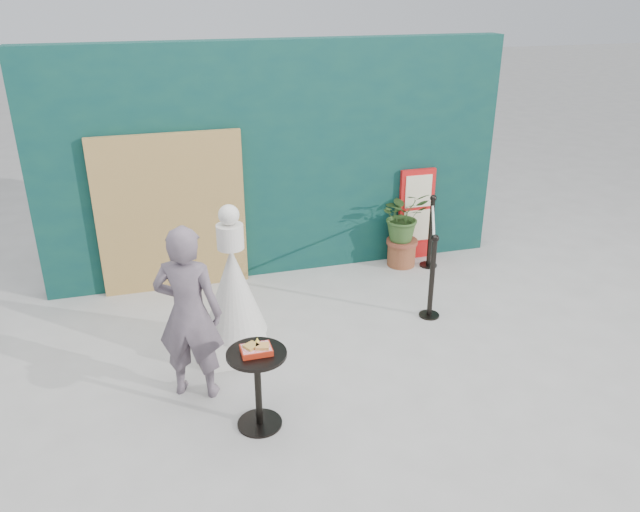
{
  "coord_description": "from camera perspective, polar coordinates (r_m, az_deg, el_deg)",
  "views": [
    {
      "loc": [
        -1.65,
        -4.51,
        3.63
      ],
      "look_at": [
        0.0,
        1.2,
        1.0
      ],
      "focal_mm": 35.0,
      "sensor_mm": 36.0,
      "label": 1
    }
  ],
  "objects": [
    {
      "name": "woman",
      "position": [
        5.82,
        -11.91,
        -5.16
      ],
      "size": [
        0.73,
        0.61,
        1.71
      ],
      "primitive_type": "imported",
      "rotation": [
        0.0,
        0.0,
        2.76
      ],
      "color": "slate",
      "rests_on": "ground"
    },
    {
      "name": "food_basket",
      "position": [
        5.34,
        -5.84,
        -8.44
      ],
      "size": [
        0.26,
        0.19,
        0.11
      ],
      "color": "#B72913",
      "rests_on": "cafe_table"
    },
    {
      "name": "ground",
      "position": [
        6.02,
        3.26,
        -13.26
      ],
      "size": [
        60.0,
        60.0,
        0.0
      ],
      "primitive_type": "plane",
      "color": "#ADAAA5",
      "rests_on": "ground"
    },
    {
      "name": "back_wall",
      "position": [
        8.12,
        -3.87,
        8.61
      ],
      "size": [
        6.0,
        0.3,
        3.0
      ],
      "primitive_type": "cube",
      "color": "#0B3132",
      "rests_on": "ground"
    },
    {
      "name": "statue",
      "position": [
        6.41,
        -7.88,
        -3.75
      ],
      "size": [
        0.65,
        0.65,
        1.68
      ],
      "color": "silver",
      "rests_on": "ground"
    },
    {
      "name": "cafe_table",
      "position": [
        5.5,
        -5.73,
        -11.0
      ],
      "size": [
        0.52,
        0.52,
        0.75
      ],
      "color": "black",
      "rests_on": "ground"
    },
    {
      "name": "planter",
      "position": [
        8.53,
        7.61,
        3.04
      ],
      "size": [
        0.64,
        0.55,
        1.08
      ],
      "color": "brown",
      "rests_on": "ground"
    },
    {
      "name": "stanchion_barrier",
      "position": [
        7.94,
        10.13,
        0.22
      ],
      "size": [
        0.84,
        1.54,
        1.03
      ],
      "color": "black",
      "rests_on": "ground"
    },
    {
      "name": "menu_board",
      "position": [
        8.79,
        8.77,
        3.76
      ],
      "size": [
        0.5,
        0.07,
        1.3
      ],
      "color": "red",
      "rests_on": "ground"
    },
    {
      "name": "bamboo_fence",
      "position": [
        7.91,
        -13.4,
        3.76
      ],
      "size": [
        1.8,
        0.08,
        2.0
      ],
      "primitive_type": "cube",
      "color": "tan",
      "rests_on": "ground"
    }
  ]
}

